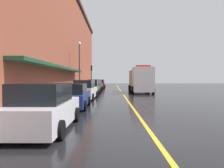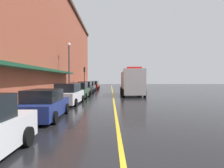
% 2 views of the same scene
% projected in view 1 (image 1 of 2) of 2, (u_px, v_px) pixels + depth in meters
% --- Properties ---
extents(ground_plane, '(112.00, 112.00, 0.00)m').
position_uv_depth(ground_plane, '(120.00, 92.00, 31.84)').
color(ground_plane, black).
extents(sidewalk_left, '(2.40, 70.00, 0.15)m').
position_uv_depth(sidewalk_left, '(79.00, 91.00, 31.81)').
color(sidewalk_left, '#ADA8A0').
rests_on(sidewalk_left, ground).
extents(lane_center_stripe, '(0.16, 70.00, 0.01)m').
position_uv_depth(lane_center_stripe, '(120.00, 92.00, 31.84)').
color(lane_center_stripe, gold).
rests_on(lane_center_stripe, ground).
extents(brick_building_left, '(11.38, 64.00, 15.94)m').
position_uv_depth(brick_building_left, '(35.00, 37.00, 30.57)').
color(brick_building_left, brown).
rests_on(brick_building_left, ground).
extents(parked_car_0, '(2.14, 4.67, 1.78)m').
position_uv_depth(parked_car_0, '(43.00, 108.00, 8.03)').
color(parked_car_0, silver).
rests_on(parked_car_0, ground).
extents(parked_car_1, '(2.09, 4.53, 1.62)m').
position_uv_depth(parked_car_1, '(72.00, 97.00, 13.92)').
color(parked_car_1, navy).
rests_on(parked_car_1, ground).
extents(parked_car_2, '(2.18, 4.95, 1.82)m').
position_uv_depth(parked_car_2, '(84.00, 90.00, 20.07)').
color(parked_car_2, silver).
rests_on(parked_car_2, ground).
extents(parked_car_3, '(2.10, 4.66, 1.81)m').
position_uv_depth(parked_car_3, '(90.00, 88.00, 25.78)').
color(parked_car_3, '#2D5133').
rests_on(parked_car_3, ground).
extents(parked_car_4, '(2.12, 4.72, 1.85)m').
position_uv_depth(parked_car_4, '(94.00, 86.00, 31.25)').
color(parked_car_4, black).
rests_on(parked_car_4, ground).
extents(parked_car_5, '(2.09, 4.80, 1.78)m').
position_uv_depth(parked_car_5, '(96.00, 85.00, 37.10)').
color(parked_car_5, '#595B60').
rests_on(parked_car_5, ground).
extents(parked_car_6, '(2.14, 4.23, 1.76)m').
position_uv_depth(parked_car_6, '(99.00, 84.00, 42.76)').
color(parked_car_6, maroon).
rests_on(parked_car_6, ground).
extents(parked_car_7, '(2.19, 4.38, 1.76)m').
position_uv_depth(parked_car_7, '(99.00, 84.00, 47.82)').
color(parked_car_7, '#A5844C').
rests_on(parked_car_7, ground).
extents(box_truck, '(2.91, 7.64, 3.65)m').
position_uv_depth(box_truck, '(139.00, 80.00, 29.04)').
color(box_truck, silver).
rests_on(box_truck, ground).
extents(parking_meter_0, '(0.14, 0.18, 1.33)m').
position_uv_depth(parking_meter_0, '(21.00, 99.00, 9.23)').
color(parking_meter_0, '#4C4C51').
rests_on(parking_meter_0, sidewalk_left).
extents(parking_meter_1, '(0.14, 0.18, 1.33)m').
position_uv_depth(parking_meter_1, '(79.00, 86.00, 25.89)').
color(parking_meter_1, '#4C4C51').
rests_on(parking_meter_1, sidewalk_left).
extents(parking_meter_2, '(0.14, 0.18, 1.33)m').
position_uv_depth(parking_meter_2, '(55.00, 91.00, 14.72)').
color(parking_meter_2, '#4C4C51').
rests_on(parking_meter_2, sidewalk_left).
extents(street_lamp_left, '(0.44, 0.44, 6.94)m').
position_uv_depth(street_lamp_left, '(78.00, 61.00, 29.36)').
color(street_lamp_left, '#33383D').
rests_on(street_lamp_left, sidewalk_left).
extents(traffic_light_near, '(0.38, 0.36, 4.30)m').
position_uv_depth(traffic_light_near, '(90.00, 72.00, 39.88)').
color(traffic_light_near, '#232326').
rests_on(traffic_light_near, sidewalk_left).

